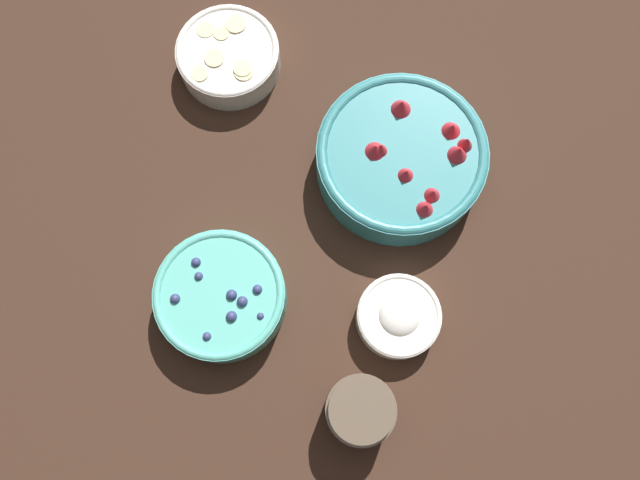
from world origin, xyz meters
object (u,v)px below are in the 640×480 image
at_px(bowl_blueberries, 221,296).
at_px(bowl_cream, 398,316).
at_px(jar_chocolate, 360,410).
at_px(bowl_bananas, 228,56).
at_px(bowl_strawberries, 401,158).

bearing_deg(bowl_blueberries, bowl_cream, 96.13).
height_order(bowl_cream, jar_chocolate, jar_chocolate).
bearing_deg(jar_chocolate, bowl_bananas, -147.40).
relative_size(bowl_strawberries, bowl_bananas, 1.57).
xyz_separation_m(bowl_blueberries, bowl_bananas, (-0.38, -0.09, -0.00)).
bearing_deg(bowl_cream, jar_chocolate, -11.98).
height_order(bowl_blueberries, bowl_bananas, bowl_blueberries).
relative_size(bowl_blueberries, jar_chocolate, 1.98).
distance_m(bowl_strawberries, bowl_cream, 0.24).
height_order(bowl_strawberries, bowl_bananas, bowl_strawberries).
height_order(bowl_blueberries, bowl_cream, bowl_blueberries).
height_order(bowl_strawberries, bowl_blueberries, bowl_strawberries).
bearing_deg(bowl_cream, bowl_bananas, -135.68).
relative_size(bowl_bananas, jar_chocolate, 1.72).
relative_size(bowl_strawberries, jar_chocolate, 2.70).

